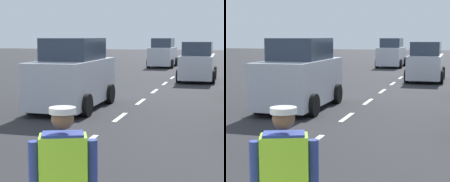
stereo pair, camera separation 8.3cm
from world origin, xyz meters
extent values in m
plane|color=#28282B|center=(0.00, 21.00, 0.00)|extent=(96.00, 96.00, 0.00)
cube|color=silver|center=(0.00, 5.70, 0.01)|extent=(0.14, 1.40, 0.01)
cube|color=silver|center=(0.00, 8.70, 0.01)|extent=(0.14, 1.40, 0.01)
cube|color=silver|center=(0.00, 11.70, 0.01)|extent=(0.14, 1.40, 0.01)
cube|color=silver|center=(0.00, 14.70, 0.01)|extent=(0.14, 1.40, 0.01)
cube|color=silver|center=(0.00, 17.70, 0.01)|extent=(0.14, 1.40, 0.01)
cube|color=silver|center=(0.00, 20.70, 0.01)|extent=(0.14, 1.40, 0.01)
cube|color=silver|center=(0.00, 23.70, 0.01)|extent=(0.14, 1.40, 0.01)
cube|color=silver|center=(0.00, 26.70, 0.01)|extent=(0.14, 1.40, 0.01)
cube|color=silver|center=(0.00, 29.70, 0.01)|extent=(0.14, 1.40, 0.01)
cube|color=silver|center=(0.00, 32.70, 0.01)|extent=(0.14, 1.40, 0.01)
cube|color=silver|center=(0.00, 35.70, 0.01)|extent=(0.14, 1.40, 0.01)
cube|color=silver|center=(0.00, 38.70, 0.01)|extent=(0.14, 1.40, 0.01)
cube|color=silver|center=(0.00, 41.70, 0.01)|extent=(0.14, 1.40, 0.01)
cube|color=silver|center=(0.00, 44.70, 0.01)|extent=(0.14, 1.40, 0.01)
cube|color=silver|center=(0.00, 47.70, 0.01)|extent=(0.14, 1.40, 0.01)
cube|color=navy|center=(1.44, 0.81, 1.12)|extent=(0.46, 0.37, 0.60)
cube|color=#A5EA33|center=(1.44, 0.81, 1.14)|extent=(0.53, 0.43, 0.51)
cylinder|color=navy|center=(1.17, 0.70, 1.07)|extent=(0.11, 0.11, 0.55)
cylinder|color=navy|center=(1.70, 0.91, 1.07)|extent=(0.11, 0.11, 0.55)
sphere|color=brown|center=(1.44, 0.81, 1.56)|extent=(0.22, 0.22, 0.22)
cylinder|color=silver|center=(1.44, 0.81, 1.64)|extent=(0.26, 0.26, 0.06)
cube|color=silver|center=(1.45, 19.58, 0.77)|extent=(1.65, 4.14, 1.17)
cube|color=#2D3847|center=(1.45, 19.48, 1.70)|extent=(1.45, 2.28, 0.70)
cylinder|color=black|center=(0.61, 20.86, 0.34)|extent=(0.22, 0.68, 0.68)
cylinder|color=black|center=(2.30, 20.86, 0.34)|extent=(0.22, 0.68, 0.68)
cylinder|color=black|center=(0.61, 18.30, 0.34)|extent=(0.22, 0.68, 0.68)
cylinder|color=black|center=(2.30, 18.30, 0.34)|extent=(0.22, 0.68, 0.68)
cube|color=silver|center=(-1.85, 9.80, 0.88)|extent=(1.71, 4.10, 1.40)
cube|color=#2D3847|center=(-1.85, 9.90, 1.93)|extent=(1.51, 2.25, 0.70)
cylinder|color=black|center=(-0.98, 8.53, 0.34)|extent=(0.22, 0.68, 0.68)
cylinder|color=black|center=(-2.73, 8.53, 0.34)|extent=(0.22, 0.68, 0.68)
cylinder|color=black|center=(-0.98, 11.07, 0.34)|extent=(0.22, 0.68, 0.68)
cylinder|color=black|center=(-2.73, 11.07, 0.34)|extent=(0.22, 0.68, 0.68)
cube|color=silver|center=(-1.78, 28.86, 0.83)|extent=(1.67, 4.10, 1.30)
cube|color=#2D3847|center=(-1.78, 28.97, 1.83)|extent=(1.47, 2.25, 0.70)
cylinder|color=black|center=(-0.93, 27.60, 0.34)|extent=(0.22, 0.68, 0.68)
cylinder|color=black|center=(-2.64, 27.60, 0.34)|extent=(0.22, 0.68, 0.68)
cylinder|color=black|center=(-0.93, 30.13, 0.34)|extent=(0.22, 0.68, 0.68)
cylinder|color=black|center=(-2.64, 30.13, 0.34)|extent=(0.22, 0.68, 0.68)
camera|label=1|loc=(2.94, -2.86, 2.35)|focal=67.08mm
camera|label=2|loc=(3.02, -2.84, 2.35)|focal=67.08mm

